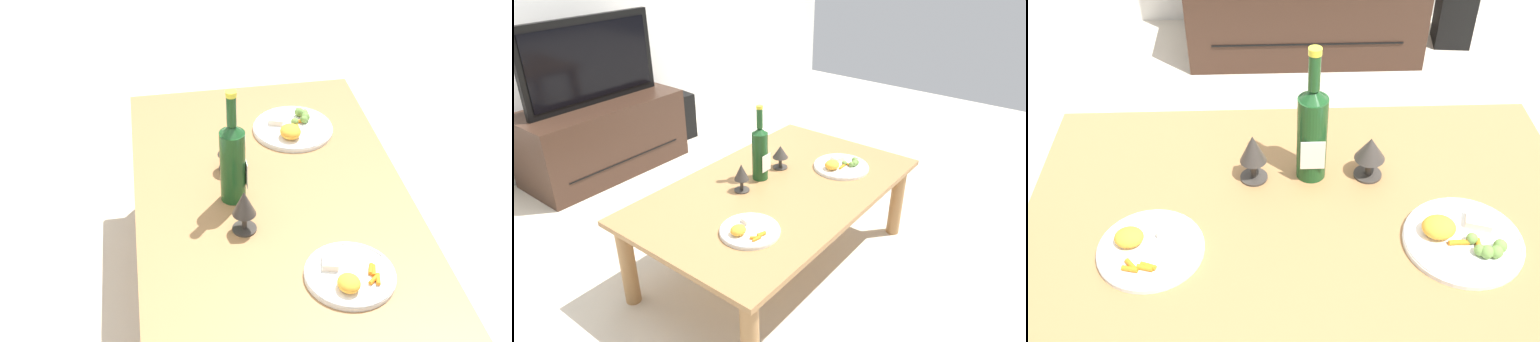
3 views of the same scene
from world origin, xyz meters
TOP-DOWN VIEW (x-y plane):
  - ground_plane at (0.00, 0.00)m, footprint 6.40×6.40m
  - dining_table at (0.00, 0.00)m, footprint 1.38×0.84m
  - wine_bottle at (0.02, 0.12)m, footprint 0.08×0.08m
  - goblet_left at (-0.12, 0.11)m, footprint 0.07×0.07m
  - goblet_right at (0.17, 0.11)m, footprint 0.08×0.08m
  - dinner_plate_left at (-0.36, -0.14)m, footprint 0.25×0.25m
  - dinner_plate_right at (0.36, -0.14)m, footprint 0.28×0.28m

SIDE VIEW (x-z plane):
  - ground_plane at x=0.00m, z-range 0.00..0.00m
  - dining_table at x=0.00m, z-range 0.16..0.60m
  - dinner_plate_left at x=-0.36m, z-range 0.43..0.48m
  - dinner_plate_right at x=0.36m, z-range 0.43..0.49m
  - goblet_right at x=0.17m, z-range 0.47..0.59m
  - goblet_left at x=-0.12m, z-range 0.47..0.60m
  - wine_bottle at x=0.02m, z-range 0.40..0.78m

